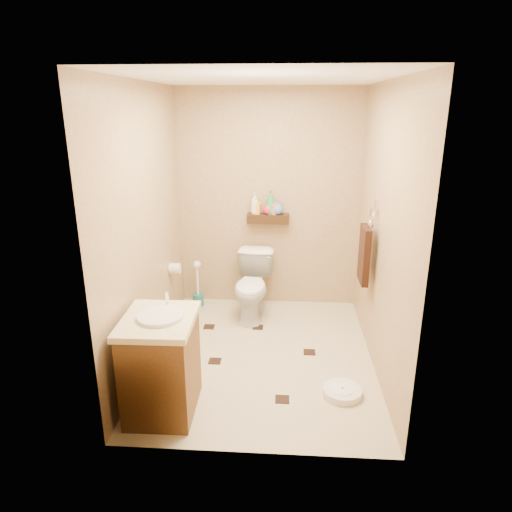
{
  "coord_description": "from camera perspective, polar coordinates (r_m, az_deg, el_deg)",
  "views": [
    {
      "loc": [
        0.19,
        -3.72,
        2.2
      ],
      "look_at": [
        -0.07,
        0.25,
        0.89
      ],
      "focal_mm": 32.0,
      "sensor_mm": 36.0,
      "label": 1
    }
  ],
  "objects": [
    {
      "name": "wall_left",
      "position": [
        4.03,
        -13.56,
        3.4
      ],
      "size": [
        0.04,
        2.5,
        2.4
      ],
      "primitive_type": "cube",
      "color": "#9E795A",
      "rests_on": "ground"
    },
    {
      "name": "bathroom_scale",
      "position": [
        3.86,
        10.72,
        -16.32
      ],
      "size": [
        0.34,
        0.34,
        0.06
      ],
      "rotation": [
        0.0,
        0.0,
        -0.11
      ],
      "color": "silver",
      "rests_on": "ground"
    },
    {
      "name": "bottle_f",
      "position": [
        5.0,
        2.72,
        6.12
      ],
      "size": [
        0.15,
        0.15,
        0.16
      ],
      "primitive_type": "imported",
      "rotation": [
        0.0,
        0.0,
        3.45
      ],
      "color": "#5170CA",
      "rests_on": "wall_shelf"
    },
    {
      "name": "bottle_a",
      "position": [
        5.0,
        -0.16,
        6.59
      ],
      "size": [
        0.12,
        0.12,
        0.23
      ],
      "primitive_type": "imported",
      "rotation": [
        0.0,
        0.0,
        3.65
      ],
      "color": "silver",
      "rests_on": "wall_shelf"
    },
    {
      "name": "ground",
      "position": [
        4.32,
        0.74,
        -12.31
      ],
      "size": [
        2.5,
        2.5,
        0.0
      ],
      "primitive_type": "plane",
      "color": "beige",
      "rests_on": "ground"
    },
    {
      "name": "floor_accents",
      "position": [
        4.29,
        1.05,
        -12.51
      ],
      "size": [
        1.27,
        1.32,
        0.01
      ],
      "color": "black",
      "rests_on": "ground"
    },
    {
      "name": "toilet",
      "position": [
        4.92,
        -0.44,
        -3.8
      ],
      "size": [
        0.44,
        0.71,
        0.7
      ],
      "primitive_type": "imported",
      "rotation": [
        0.0,
        0.0,
        -0.07
      ],
      "color": "white",
      "rests_on": "ground"
    },
    {
      "name": "bottle_e",
      "position": [
        5.0,
        2.31,
        6.25
      ],
      "size": [
        0.11,
        0.11,
        0.18
      ],
      "primitive_type": "imported",
      "rotation": [
        0.0,
        0.0,
        3.79
      ],
      "color": "#EE7D4F",
      "rests_on": "wall_shelf"
    },
    {
      "name": "wall_right",
      "position": [
        3.93,
        15.54,
        2.87
      ],
      "size": [
        0.04,
        2.5,
        2.4
      ],
      "primitive_type": "cube",
      "color": "#9E795A",
      "rests_on": "ground"
    },
    {
      "name": "wall_back",
      "position": [
        5.07,
        1.57,
        6.9
      ],
      "size": [
        2.0,
        0.04,
        2.4
      ],
      "primitive_type": "cube",
      "color": "#9E795A",
      "rests_on": "ground"
    },
    {
      "name": "wall_front",
      "position": [
        2.67,
        -0.63,
        -3.73
      ],
      "size": [
        2.0,
        0.04,
        2.4
      ],
      "primitive_type": "cube",
      "color": "#9E795A",
      "rests_on": "ground"
    },
    {
      "name": "towel_ring",
      "position": [
        4.22,
        13.46,
        0.47
      ],
      "size": [
        0.12,
        0.3,
        0.76
      ],
      "color": "silver",
      "rests_on": "wall_right"
    },
    {
      "name": "wall_shelf",
      "position": [
        5.03,
        1.52,
        4.71
      ],
      "size": [
        0.46,
        0.14,
        0.1
      ],
      "primitive_type": "cube",
      "color": "#36200E",
      "rests_on": "wall_back"
    },
    {
      "name": "ceiling",
      "position": [
        3.73,
        0.9,
        21.36
      ],
      "size": [
        2.0,
        2.5,
        0.02
      ],
      "primitive_type": "cube",
      "color": "white",
      "rests_on": "wall_back"
    },
    {
      "name": "vanity",
      "position": [
        3.52,
        -11.74,
        -12.98
      ],
      "size": [
        0.53,
        0.63,
        0.88
      ],
      "rotation": [
        0.0,
        0.0,
        0.02
      ],
      "color": "brown",
      "rests_on": "ground"
    },
    {
      "name": "toilet_brush",
      "position": [
        5.28,
        -7.27,
        -4.23
      ],
      "size": [
        0.12,
        0.12,
        0.54
      ],
      "color": "#186360",
      "rests_on": "ground"
    },
    {
      "name": "bottle_d",
      "position": [
        4.99,
        1.85,
        6.71
      ],
      "size": [
        0.11,
        0.11,
        0.26
      ],
      "primitive_type": "imported",
      "rotation": [
        0.0,
        0.0,
        3.26
      ],
      "color": "green",
      "rests_on": "wall_shelf"
    },
    {
      "name": "bottle_b",
      "position": [
        5.01,
        0.07,
        6.31
      ],
      "size": [
        0.1,
        0.1,
        0.18
      ],
      "primitive_type": "imported",
      "rotation": [
        0.0,
        0.0,
        6.08
      ],
      "color": "#FFA635",
      "rests_on": "wall_shelf"
    },
    {
      "name": "bottle_c",
      "position": [
        5.0,
        1.54,
        6.09
      ],
      "size": [
        0.14,
        0.14,
        0.15
      ],
      "primitive_type": "imported",
      "rotation": [
        0.0,
        0.0,
        4.98
      ],
      "color": "#DD1A47",
      "rests_on": "wall_shelf"
    },
    {
      "name": "toilet_paper",
      "position": [
        4.79,
        -10.11,
        -1.54
      ],
      "size": [
        0.12,
        0.11,
        0.12
      ],
      "color": "silver",
      "rests_on": "wall_left"
    }
  ]
}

